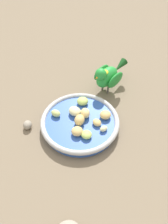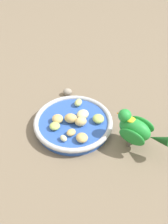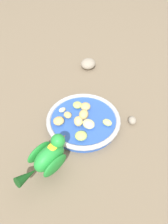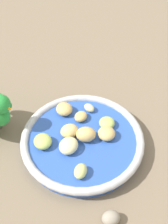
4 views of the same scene
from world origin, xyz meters
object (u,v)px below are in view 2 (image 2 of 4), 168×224
Objects in this scene: apple_piece_7 at (71,118)px; apple_piece_8 at (55,126)px; apple_piece_3 at (82,138)px; apple_piece_9 at (83,114)px; apple_piece_4 at (81,122)px; apple_piece_1 at (57,119)px; apple_piece_6 at (78,103)px; pebble_0 at (67,92)px; apple_piece_5 at (98,119)px; feeding_bowl at (73,123)px; apple_piece_0 at (64,138)px; parrot at (136,129)px; apple_piece_2 at (71,132)px.

apple_piece_8 is at bearing -22.90° from apple_piece_7.
apple_piece_9 reaches higher than apple_piece_3.
apple_piece_4 is 0.08m from apple_piece_8.
apple_piece_1 is 0.85× the size of apple_piece_9.
apple_piece_6 reaches higher than pebble_0.
apple_piece_6 is at bearing 62.23° from pebble_0.
apple_piece_5 is 0.08m from apple_piece_7.
apple_piece_4 is 0.89× the size of apple_piece_9.
apple_piece_8 reaches higher than feeding_bowl.
feeding_bowl is at bearing -82.08° from apple_piece_4.
apple_piece_9 is at bearing -173.07° from apple_piece_0.
feeding_bowl is 6.96× the size of apple_piece_3.
apple_piece_1 and apple_piece_3 have the same top height.
parrot is at bearing 91.53° from apple_piece_5.
pebble_0 is at bearing -110.46° from apple_piece_5.
pebble_0 is (-0.12, -0.11, -0.03)m from apple_piece_7.
parrot reaches higher than feeding_bowl.
feeding_bowl is 0.08m from apple_piece_6.
apple_piece_6 reaches higher than apple_piece_2.
parrot is (0.02, 0.22, 0.03)m from apple_piece_6.
apple_piece_5 is (-0.09, 0.03, 0.00)m from apple_piece_2.
apple_piece_8 is (0.06, -0.05, -0.01)m from apple_piece_4.
apple_piece_4 reaches higher than apple_piece_3.
feeding_bowl is 7.61× the size of apple_piece_8.
feeding_bowl is 7.12× the size of apple_piece_1.
parrot is at bearing 109.40° from apple_piece_1.
apple_piece_6 is (-0.11, -0.06, 0.00)m from apple_piece_2.
apple_piece_1 is at bearing 28.81° from pebble_0.
apple_piece_8 is at bearing -112.01° from apple_piece_0.
apple_piece_9 reaches higher than apple_piece_0.
pebble_0 is (-0.06, -0.30, -0.05)m from parrot.
apple_piece_4 reaches higher than apple_piece_1.
apple_piece_1 is 0.96× the size of apple_piece_4.
pebble_0 is at bearing -122.11° from apple_piece_9.
apple_piece_4 is 0.03m from apple_piece_7.
apple_piece_2 is at bearing 42.38° from pebble_0.
apple_piece_3 is 0.98× the size of apple_piece_4.
apple_piece_4 is 0.09m from apple_piece_6.
apple_piece_1 is at bearing -2.20° from apple_piece_6.
apple_piece_0 is at bearing 23.02° from apple_piece_7.
apple_piece_1 is 1.18× the size of apple_piece_2.
pebble_0 is at bearing -14.42° from parrot.
apple_piece_4 reaches higher than feeding_bowl.
apple_piece_3 is 1.12× the size of apple_piece_6.
apple_piece_0 is 0.63× the size of apple_piece_7.
apple_piece_8 reaches higher than apple_piece_0.
apple_piece_3 is 0.24m from pebble_0.
apple_piece_7 is (0.01, -0.03, 0.00)m from apple_piece_4.
feeding_bowl is at bearing 12.86° from parrot.
feeding_bowl is 7.79× the size of apple_piece_6.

